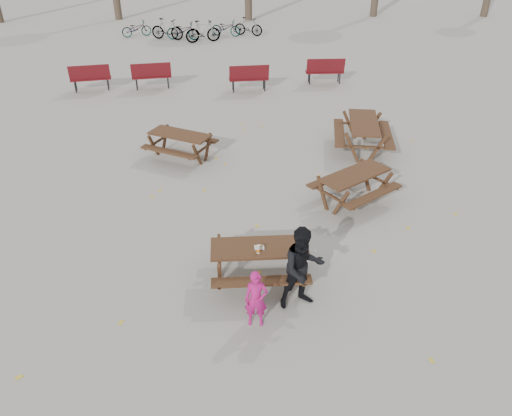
{
  "coord_description": "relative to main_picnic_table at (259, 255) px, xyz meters",
  "views": [
    {
      "loc": [
        -0.52,
        -7.45,
        6.2
      ],
      "look_at": [
        0.0,
        1.0,
        1.0
      ],
      "focal_mm": 35.0,
      "sensor_mm": 36.0,
      "label": 1
    }
  ],
  "objects": [
    {
      "name": "ground",
      "position": [
        0.0,
        0.0,
        -0.59
      ],
      "size": [
        80.0,
        80.0,
        0.0
      ],
      "primitive_type": "plane",
      "color": "gray",
      "rests_on": "ground"
    },
    {
      "name": "main_picnic_table",
      "position": [
        0.0,
        0.0,
        0.0
      ],
      "size": [
        1.8,
        1.45,
        0.78
      ],
      "color": "#392114",
      "rests_on": "ground"
    },
    {
      "name": "food_tray",
      "position": [
        -0.0,
        -0.05,
        0.21
      ],
      "size": [
        0.18,
        0.11,
        0.03
      ],
      "primitive_type": "cube",
      "color": "silver",
      "rests_on": "main_picnic_table"
    },
    {
      "name": "bread_roll",
      "position": [
        -0.0,
        -0.05,
        0.25
      ],
      "size": [
        0.14,
        0.06,
        0.05
      ],
      "primitive_type": "ellipsoid",
      "color": "tan",
      "rests_on": "food_tray"
    },
    {
      "name": "soda_bottle",
      "position": [
        -0.03,
        -0.19,
        0.26
      ],
      "size": [
        0.07,
        0.07,
        0.17
      ],
      "color": "silver",
      "rests_on": "main_picnic_table"
    },
    {
      "name": "child",
      "position": [
        -0.13,
        -1.17,
        -0.05
      ],
      "size": [
        0.41,
        0.28,
        1.08
      ],
      "primitive_type": "imported",
      "rotation": [
        0.0,
        0.0,
        -0.06
      ],
      "color": "#BB176F",
      "rests_on": "ground"
    },
    {
      "name": "adult",
      "position": [
        0.71,
        -0.72,
        0.22
      ],
      "size": [
        0.91,
        0.79,
        1.61
      ],
      "primitive_type": "imported",
      "rotation": [
        0.0,
        0.0,
        0.26
      ],
      "color": "black",
      "rests_on": "ground"
    },
    {
      "name": "picnic_table_east",
      "position": [
        2.45,
        2.77,
        -0.2
      ],
      "size": [
        2.28,
        2.19,
        0.77
      ],
      "primitive_type": null,
      "rotation": [
        0.0,
        0.0,
        0.6
      ],
      "color": "#392114",
      "rests_on": "ground"
    },
    {
      "name": "picnic_table_north",
      "position": [
        -1.85,
        5.49,
        -0.22
      ],
      "size": [
        2.17,
        2.04,
        0.74
      ],
      "primitive_type": null,
      "rotation": [
        0.0,
        0.0,
        -0.5
      ],
      "color": "#392114",
      "rests_on": "ground"
    },
    {
      "name": "picnic_table_far",
      "position": [
        3.38,
        5.71,
        -0.15
      ],
      "size": [
        1.97,
        2.28,
        0.87
      ],
      "primitive_type": null,
      "rotation": [
        0.0,
        0.0,
        1.39
      ],
      "color": "#392114",
      "rests_on": "ground"
    },
    {
      "name": "park_bench_row",
      "position": [
        -1.31,
        11.71,
        -0.07
      ],
      "size": [
        10.66,
        1.28,
        1.03
      ],
      "color": "maroon",
      "rests_on": "ground"
    },
    {
      "name": "bicycle_row",
      "position": [
        -2.17,
        20.07,
        -0.11
      ],
      "size": [
        7.67,
        2.53,
        1.09
      ],
      "color": "black",
      "rests_on": "ground"
    },
    {
      "name": "fallen_leaves",
      "position": [
        0.5,
        2.5,
        -0.58
      ],
      "size": [
        11.0,
        11.0,
        0.01
      ],
      "primitive_type": null,
      "color": "gold",
      "rests_on": "ground"
    }
  ]
}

